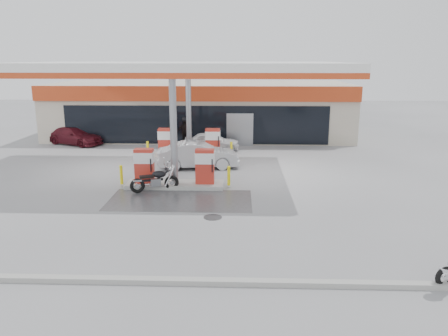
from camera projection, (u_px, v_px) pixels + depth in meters
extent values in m
plane|color=gray|center=(168.00, 200.00, 18.37)|extent=(90.00, 90.00, 0.00)
cube|color=#4C4C4F|center=(180.00, 200.00, 18.35)|extent=(6.00, 3.00, 0.00)
cylinder|color=#38383A|center=(213.00, 217.00, 16.36)|extent=(0.70, 0.70, 0.01)
cube|color=gray|center=(126.00, 280.00, 11.56)|extent=(28.00, 0.25, 0.15)
cube|color=beige|center=(201.00, 109.00, 33.38)|extent=(22.00, 8.00, 4.00)
cube|color=black|center=(196.00, 125.00, 29.62)|extent=(18.00, 0.10, 2.60)
cube|color=#B63816|center=(195.00, 94.00, 29.04)|extent=(22.00, 0.25, 1.00)
cube|color=navy|center=(301.00, 94.00, 28.75)|extent=(3.50, 0.12, 0.80)
cube|color=gray|center=(240.00, 130.00, 29.55)|extent=(1.80, 0.14, 2.20)
cube|color=silver|center=(181.00, 68.00, 21.92)|extent=(16.00, 10.00, 0.60)
cube|color=#B63816|center=(164.00, 76.00, 17.16)|extent=(16.00, 0.12, 0.24)
cube|color=#B63816|center=(192.00, 70.00, 26.76)|extent=(16.00, 0.12, 0.24)
cylinder|color=gray|center=(174.00, 131.00, 19.67)|extent=(0.32, 0.32, 5.00)
cylinder|color=gray|center=(189.00, 115.00, 25.49)|extent=(0.32, 0.32, 5.00)
cube|color=#9E9E99|center=(175.00, 185.00, 20.28)|extent=(4.50, 1.30, 0.18)
cube|color=#AE281D|center=(144.00, 166.00, 20.11)|extent=(0.85, 0.48, 1.60)
cube|color=#AE281D|center=(205.00, 166.00, 20.02)|extent=(0.85, 0.48, 1.60)
cube|color=silver|center=(144.00, 157.00, 20.02)|extent=(0.88, 0.52, 0.50)
cube|color=silver|center=(205.00, 158.00, 19.92)|extent=(0.88, 0.52, 0.50)
cylinder|color=yellow|center=(121.00, 175.00, 20.26)|extent=(0.14, 0.14, 0.90)
cylinder|color=yellow|center=(229.00, 176.00, 20.09)|extent=(0.14, 0.14, 0.90)
cube|color=#9E9E99|center=(190.00, 156.00, 26.10)|extent=(4.50, 1.30, 0.18)
cube|color=#AE281D|center=(166.00, 142.00, 25.93)|extent=(0.85, 0.48, 1.60)
cube|color=#AE281D|center=(213.00, 142.00, 25.83)|extent=(0.85, 0.48, 1.60)
cube|color=silver|center=(166.00, 135.00, 25.83)|extent=(0.88, 0.52, 0.50)
cube|color=silver|center=(213.00, 135.00, 25.73)|extent=(0.88, 0.52, 0.50)
cylinder|color=yellow|center=(148.00, 149.00, 26.07)|extent=(0.14, 0.14, 0.90)
cylinder|color=yellow|center=(231.00, 149.00, 25.90)|extent=(0.14, 0.14, 0.90)
torus|color=black|center=(446.00, 277.00, 11.29)|extent=(0.61, 0.25, 0.59)
torus|color=black|center=(172.00, 183.00, 19.72)|extent=(0.68, 0.38, 0.67)
torus|color=black|center=(137.00, 186.00, 19.24)|extent=(0.68, 0.38, 0.67)
cube|color=gray|center=(156.00, 182.00, 19.47)|extent=(0.51, 0.41, 0.33)
cube|color=black|center=(152.00, 180.00, 19.39)|extent=(0.98, 0.46, 0.09)
ellipsoid|color=black|center=(159.00, 174.00, 19.44)|extent=(0.71, 0.55, 0.31)
cube|color=black|center=(147.00, 177.00, 19.28)|extent=(0.67, 0.47, 0.11)
cylinder|color=silver|center=(166.00, 166.00, 19.46)|extent=(0.34, 0.80, 0.04)
sphere|color=silver|center=(169.00, 169.00, 19.53)|extent=(0.20, 0.20, 0.20)
cylinder|color=silver|center=(143.00, 185.00, 19.47)|extent=(0.97, 0.44, 0.09)
imported|color=silver|center=(212.00, 141.00, 28.06)|extent=(3.65, 1.73, 1.20)
imported|color=slate|center=(173.00, 137.00, 28.69)|extent=(0.71, 0.85, 1.58)
imported|color=#A4A8AC|center=(198.00, 155.00, 23.59)|extent=(4.51, 2.08, 1.43)
imported|color=#4F111A|center=(75.00, 136.00, 30.14)|extent=(4.50, 3.29, 1.21)
imported|color=black|center=(185.00, 132.00, 29.60)|extent=(1.11, 0.52, 1.84)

